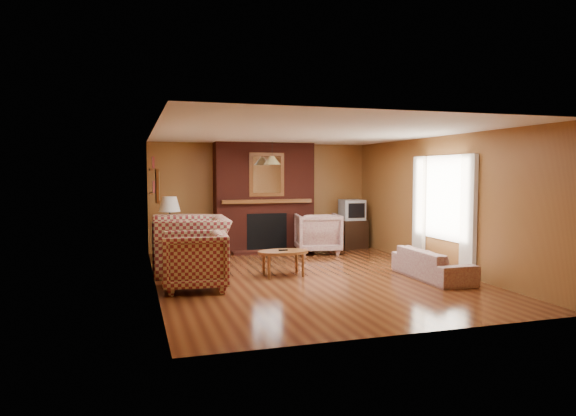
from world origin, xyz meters
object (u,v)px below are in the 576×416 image
object	(u,v)px
plaid_armchair	(195,261)
crt_tv	(352,210)
table_lamp	(170,212)
tv_stand	(352,234)
coffee_table	(283,254)
fireplace	(264,198)
side_table	(170,245)
plaid_loveseat	(190,244)
floral_sofa	(432,264)
floral_armchair	(318,233)

from	to	relation	value
plaid_armchair	crt_tv	distance (m)	5.16
table_lamp	tv_stand	xyz separation A→B (m)	(4.15, 0.35, -0.62)
coffee_table	fireplace	bearing A→B (deg)	81.98
plaid_armchair	side_table	world-z (taller)	plaid_armchair
plaid_loveseat	tv_stand	xyz separation A→B (m)	(3.90, 1.77, -0.16)
floral_sofa	floral_armchair	xyz separation A→B (m)	(-0.88, 3.08, 0.19)
plaid_loveseat	floral_sofa	world-z (taller)	plaid_loveseat
fireplace	coffee_table	bearing A→B (deg)	-98.02
coffee_table	table_lamp	bearing A→B (deg)	126.47
coffee_table	side_table	size ratio (longest dim) A/B	1.58
floral_sofa	table_lamp	distance (m)	5.18
plaid_loveseat	fireplace	bearing A→B (deg)	139.28
side_table	tv_stand	bearing A→B (deg)	4.82
floral_armchair	table_lamp	distance (m)	3.17
floral_armchair	crt_tv	xyz separation A→B (m)	(1.03, 0.49, 0.45)
side_table	crt_tv	xyz separation A→B (m)	(4.15, 0.34, 0.61)
plaid_loveseat	tv_stand	distance (m)	4.29
coffee_table	side_table	world-z (taller)	side_table
floral_armchair	crt_tv	distance (m)	1.23
coffee_table	table_lamp	distance (m)	2.92
table_lamp	tv_stand	bearing A→B (deg)	4.82
plaid_loveseat	floral_sofa	size ratio (longest dim) A/B	0.90
table_lamp	floral_armchair	bearing A→B (deg)	-2.65
floral_sofa	crt_tv	xyz separation A→B (m)	(0.15, 3.56, 0.64)
fireplace	tv_stand	bearing A→B (deg)	-5.15
floral_sofa	plaid_loveseat	bearing A→B (deg)	65.48
plaid_loveseat	coffee_table	xyz separation A→B (m)	(1.45, -0.88, -0.11)
plaid_armchair	floral_sofa	xyz separation A→B (m)	(3.85, -0.34, -0.19)
floral_sofa	coffee_table	distance (m)	2.48
floral_sofa	tv_stand	bearing A→B (deg)	-1.34
floral_armchair	crt_tv	size ratio (longest dim) A/B	1.78
crt_tv	fireplace	bearing A→B (deg)	174.70
fireplace	tv_stand	world-z (taller)	fireplace
coffee_table	crt_tv	size ratio (longest dim) A/B	1.64
fireplace	floral_armchair	distance (m)	1.44
plaid_armchair	coffee_table	bearing A→B (deg)	115.87
floral_sofa	side_table	bearing A→B (deg)	52.23
fireplace	crt_tv	xyz separation A→B (m)	(2.05, -0.19, -0.30)
plaid_armchair	table_lamp	world-z (taller)	table_lamp
crt_tv	plaid_loveseat	bearing A→B (deg)	-155.60
tv_stand	crt_tv	xyz separation A→B (m)	(0.00, -0.01, 0.56)
plaid_armchair	floral_armchair	xyz separation A→B (m)	(2.97, 2.74, -0.00)
floral_sofa	floral_armchair	world-z (taller)	floral_armchair
plaid_loveseat	plaid_armchair	distance (m)	1.46
fireplace	floral_armchair	bearing A→B (deg)	-33.65
plaid_loveseat	crt_tv	xyz separation A→B (m)	(3.90, 1.77, 0.40)
fireplace	table_lamp	size ratio (longest dim) A/B	3.40
floral_sofa	crt_tv	distance (m)	3.63
floral_armchair	tv_stand	distance (m)	1.15
coffee_table	crt_tv	world-z (taller)	crt_tv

